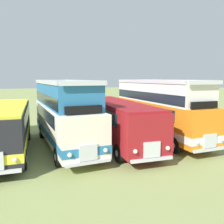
% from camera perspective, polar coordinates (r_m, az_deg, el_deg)
% --- Properties ---
extents(bus_sixth_in_row, '(3.06, 9.88, 2.99)m').
position_cam_1_polar(bus_sixth_in_row, '(15.94, -24.44, -2.96)').
color(bus_sixth_in_row, black).
rests_on(bus_sixth_in_row, ground).
extents(bus_seventh_in_row, '(3.07, 10.30, 4.52)m').
position_cam_1_polar(bus_seventh_in_row, '(16.07, -11.58, -0.11)').
color(bus_seventh_in_row, silver).
rests_on(bus_seventh_in_row, ground).
extents(bus_eighth_in_row, '(3.09, 11.04, 2.99)m').
position_cam_1_polar(bus_eighth_in_row, '(16.76, 1.08, -1.69)').
color(bus_eighth_in_row, maroon).
rests_on(bus_eighth_in_row, ground).
extents(bus_ninth_in_row, '(2.66, 10.83, 4.52)m').
position_cam_1_polar(bus_ninth_in_row, '(18.56, 11.21, 1.00)').
color(bus_ninth_in_row, orange).
rests_on(bus_ninth_in_row, ground).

